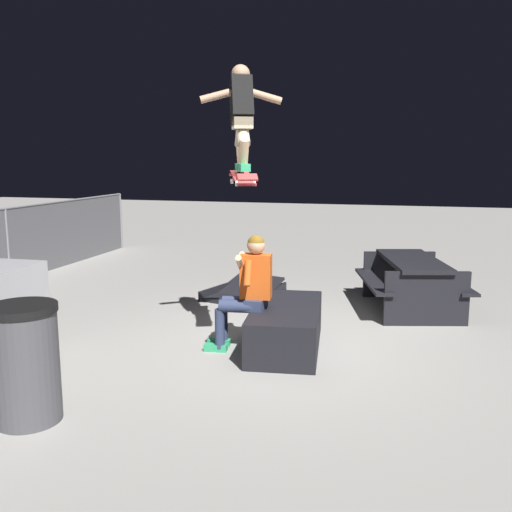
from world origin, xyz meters
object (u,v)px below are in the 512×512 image
skater_airborne (242,113)px  trash_bin (26,363)px  person_sitting_on_ledge (247,287)px  skateboard (243,178)px  ledge_box_main (286,327)px  kicker_ramp (244,293)px  picnic_table_back (412,276)px

skater_airborne → trash_bin: bearing=150.3°
person_sitting_on_ledge → trash_bin: (-2.16, 1.27, -0.24)m
trash_bin → skateboard: bearing=-30.7°
ledge_box_main → person_sitting_on_ledge: 0.67m
skateboard → kicker_ramp: skateboard is taller
trash_bin → kicker_ramp: bearing=-6.9°
skater_airborne → trash_bin: (-2.15, 1.23, -2.14)m
ledge_box_main → kicker_ramp: 2.46m
person_sitting_on_ledge → kicker_ramp: size_ratio=0.97×
ledge_box_main → person_sitting_on_ledge: (-0.19, 0.41, 0.49)m
ledge_box_main → trash_bin: 2.90m
person_sitting_on_ledge → trash_bin: bearing=149.4°
picnic_table_back → skater_airborne: bearing=140.8°
trash_bin → ledge_box_main: bearing=-35.7°
kicker_ramp → trash_bin: trash_bin is taller
skater_airborne → picnic_table_back: bearing=-39.2°
person_sitting_on_ledge → skateboard: size_ratio=1.31×
person_sitting_on_ledge → picnic_table_back: bearing=-38.6°
person_sitting_on_ledge → kicker_ramp: 2.56m
skateboard → skater_airborne: size_ratio=0.91×
skateboard → kicker_ramp: (2.42, 0.70, -1.89)m
skateboard → skater_airborne: bearing=22.9°
skateboard → kicker_ramp: bearing=16.1°
ledge_box_main → kicker_ramp: (2.17, 1.14, -0.19)m
skateboard → trash_bin: 2.84m
ledge_box_main → trash_bin: (-2.35, 1.69, 0.26)m
person_sitting_on_ledge → picnic_table_back: size_ratio=0.67×
ledge_box_main → picnic_table_back: 2.50m
kicker_ramp → picnic_table_back: bearing=-92.3°
person_sitting_on_ledge → skater_airborne: size_ratio=1.19×
ledge_box_main → person_sitting_on_ledge: size_ratio=1.21×
ledge_box_main → trash_bin: bearing=144.3°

